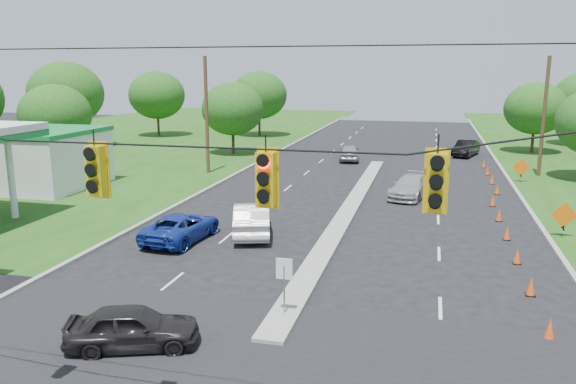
# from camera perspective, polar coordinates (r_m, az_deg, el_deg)

# --- Properties ---
(curb_left) EXTENTS (0.25, 110.00, 0.16)m
(curb_left) POSITION_cam_1_polar(r_m,az_deg,el_deg) (43.86, -5.19, 1.78)
(curb_left) COLOR gray
(curb_left) RESTS_ON ground
(curb_right) EXTENTS (0.25, 110.00, 0.16)m
(curb_right) POSITION_cam_1_polar(r_m,az_deg,el_deg) (41.80, 21.93, 0.40)
(curb_right) COLOR gray
(curb_right) RESTS_ON ground
(median) EXTENTS (1.00, 34.00, 0.18)m
(median) POSITION_cam_1_polar(r_m,az_deg,el_deg) (32.91, 6.27, -1.81)
(median) COLOR gray
(median) RESTS_ON ground
(median_sign) EXTENTS (0.55, 0.06, 2.05)m
(median_sign) POSITION_cam_1_polar(r_m,az_deg,el_deg) (18.39, -0.38, -8.51)
(median_sign) COLOR gray
(median_sign) RESTS_ON ground
(signal_span) EXTENTS (25.60, 0.32, 9.00)m
(signal_span) POSITION_cam_1_polar(r_m,az_deg,el_deg) (11.02, -9.97, -3.86)
(signal_span) COLOR #422D1C
(signal_span) RESTS_ON ground
(utility_pole_far_left) EXTENTS (0.28, 0.28, 9.00)m
(utility_pole_far_left) POSITION_cam_1_polar(r_m,az_deg,el_deg) (44.13, -8.27, 7.66)
(utility_pole_far_left) COLOR #422D1C
(utility_pole_far_left) RESTS_ON ground
(utility_pole_far_right) EXTENTS (0.28, 0.28, 9.00)m
(utility_pole_far_right) POSITION_cam_1_polar(r_m,az_deg,el_deg) (46.47, 24.55, 6.92)
(utility_pole_far_right) COLOR #422D1C
(utility_pole_far_right) RESTS_ON ground
(cone_1) EXTENTS (0.32, 0.32, 0.70)m
(cone_1) POSITION_cam_1_polar(r_m,az_deg,el_deg) (19.14, 25.05, -12.48)
(cone_1) COLOR #E94C16
(cone_1) RESTS_ON ground
(cone_2) EXTENTS (0.32, 0.32, 0.70)m
(cone_2) POSITION_cam_1_polar(r_m,az_deg,el_deg) (22.32, 23.45, -8.79)
(cone_2) COLOR #E94C16
(cone_2) RESTS_ON ground
(cone_3) EXTENTS (0.32, 0.32, 0.70)m
(cone_3) POSITION_cam_1_polar(r_m,az_deg,el_deg) (25.59, 22.27, -6.02)
(cone_3) COLOR #E94C16
(cone_3) RESTS_ON ground
(cone_4) EXTENTS (0.32, 0.32, 0.70)m
(cone_4) POSITION_cam_1_polar(r_m,az_deg,el_deg) (28.91, 21.37, -3.89)
(cone_4) COLOR #E94C16
(cone_4) RESTS_ON ground
(cone_5) EXTENTS (0.32, 0.32, 0.70)m
(cone_5) POSITION_cam_1_polar(r_m,az_deg,el_deg) (32.27, 20.66, -2.19)
(cone_5) COLOR #E94C16
(cone_5) RESTS_ON ground
(cone_6) EXTENTS (0.32, 0.32, 0.70)m
(cone_6) POSITION_cam_1_polar(r_m,az_deg,el_deg) (35.66, 20.09, -0.82)
(cone_6) COLOR #E94C16
(cone_6) RESTS_ON ground
(cone_7) EXTENTS (0.32, 0.32, 0.70)m
(cone_7) POSITION_cam_1_polar(r_m,az_deg,el_deg) (39.13, 20.48, 0.27)
(cone_7) COLOR #E94C16
(cone_7) RESTS_ON ground
(cone_8) EXTENTS (0.32, 0.32, 0.70)m
(cone_8) POSITION_cam_1_polar(r_m,az_deg,el_deg) (42.55, 20.02, 1.23)
(cone_8) COLOR #E94C16
(cone_8) RESTS_ON ground
(cone_9) EXTENTS (0.32, 0.32, 0.70)m
(cone_9) POSITION_cam_1_polar(r_m,az_deg,el_deg) (45.98, 19.62, 2.04)
(cone_9) COLOR #E94C16
(cone_9) RESTS_ON ground
(cone_10) EXTENTS (0.32, 0.32, 0.70)m
(cone_10) POSITION_cam_1_polar(r_m,az_deg,el_deg) (49.42, 19.28, 2.74)
(cone_10) COLOR #E94C16
(cone_10) RESTS_ON ground
(work_sign_1) EXTENTS (1.27, 0.58, 1.37)m
(work_sign_1) POSITION_cam_1_polar(r_m,az_deg,el_deg) (30.14, 26.24, -2.22)
(work_sign_1) COLOR black
(work_sign_1) RESTS_ON ground
(work_sign_2) EXTENTS (1.27, 0.58, 1.37)m
(work_sign_2) POSITION_cam_1_polar(r_m,az_deg,el_deg) (43.66, 22.62, 2.28)
(work_sign_2) COLOR black
(work_sign_2) RESTS_ON ground
(tree_2) EXTENTS (5.88, 5.88, 6.86)m
(tree_2) POSITION_cam_1_polar(r_m,az_deg,el_deg) (50.85, -22.58, 7.28)
(tree_2) COLOR black
(tree_2) RESTS_ON ground
(tree_3) EXTENTS (7.56, 7.56, 8.82)m
(tree_3) POSITION_cam_1_polar(r_m,az_deg,el_deg) (62.38, -21.64, 9.26)
(tree_3) COLOR black
(tree_3) RESTS_ON ground
(tree_4) EXTENTS (6.72, 6.72, 7.84)m
(tree_4) POSITION_cam_1_polar(r_m,az_deg,el_deg) (70.56, -13.17, 9.56)
(tree_4) COLOR black
(tree_4) RESTS_ON ground
(tree_5) EXTENTS (5.88, 5.88, 6.86)m
(tree_5) POSITION_cam_1_polar(r_m,az_deg,el_deg) (53.98, -5.66, 8.39)
(tree_5) COLOR black
(tree_5) RESTS_ON ground
(tree_6) EXTENTS (6.72, 6.72, 7.84)m
(tree_6) POSITION_cam_1_polar(r_m,az_deg,el_deg) (68.78, -2.95, 9.79)
(tree_6) COLOR black
(tree_6) RESTS_ON ground
(tree_12) EXTENTS (5.88, 5.88, 6.86)m
(tree_12) POSITION_cam_1_polar(r_m,az_deg,el_deg) (59.52, 23.85, 7.78)
(tree_12) COLOR black
(tree_12) RESTS_ON ground
(black_sedan) EXTENTS (4.13, 2.75, 1.31)m
(black_sedan) POSITION_cam_1_polar(r_m,az_deg,el_deg) (17.43, -15.49, -13.10)
(black_sedan) COLOR black
(black_sedan) RESTS_ON ground
(white_sedan) EXTENTS (3.06, 5.17, 1.61)m
(white_sedan) POSITION_cam_1_polar(r_m,az_deg,el_deg) (27.79, -3.69, -2.71)
(white_sedan) COLOR silver
(white_sedan) RESTS_ON ground
(blue_pickup) EXTENTS (2.60, 4.97, 1.33)m
(blue_pickup) POSITION_cam_1_polar(r_m,az_deg,el_deg) (27.27, -10.79, -3.49)
(blue_pickup) COLOR navy
(blue_pickup) RESTS_ON ground
(silver_car_far) EXTENTS (3.06, 5.16, 1.40)m
(silver_car_far) POSITION_cam_1_polar(r_m,az_deg,el_deg) (36.62, 12.39, 0.55)
(silver_car_far) COLOR #9F9F9F
(silver_car_far) RESTS_ON ground
(silver_car_oncoming) EXTENTS (2.26, 4.53, 1.48)m
(silver_car_oncoming) POSITION_cam_1_polar(r_m,az_deg,el_deg) (50.60, 6.26, 4.02)
(silver_car_oncoming) COLOR gray
(silver_car_oncoming) RESTS_ON ground
(dark_car_receding) EXTENTS (2.85, 4.82, 1.50)m
(dark_car_receding) POSITION_cam_1_polar(r_m,az_deg,el_deg) (55.56, 17.62, 4.27)
(dark_car_receding) COLOR black
(dark_car_receding) RESTS_ON ground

